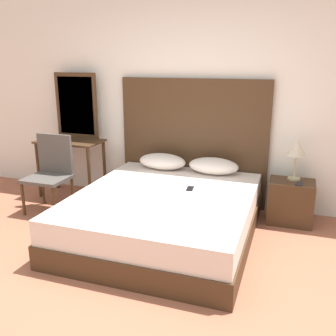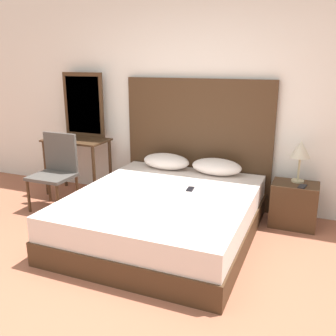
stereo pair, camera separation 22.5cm
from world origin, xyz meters
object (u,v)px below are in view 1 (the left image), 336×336
(phone_on_bed, at_px, (190,189))
(table_lamp, at_px, (297,149))
(vanity_desk, at_px, (71,151))
(chair, at_px, (51,169))
(phone_on_nightstand, at_px, (299,184))
(bed, at_px, (165,215))
(nightstand, at_px, (290,202))

(phone_on_bed, height_order, table_lamp, table_lamp)
(vanity_desk, xyz_separation_m, chair, (0.04, -0.52, -0.10))
(phone_on_nightstand, xyz_separation_m, chair, (-2.93, -0.45, 0.02))
(bed, distance_m, vanity_desk, 1.85)
(phone_on_nightstand, distance_m, vanity_desk, 2.98)
(table_lamp, height_order, phone_on_nightstand, table_lamp)
(table_lamp, bearing_deg, vanity_desk, -178.02)
(nightstand, xyz_separation_m, vanity_desk, (-2.90, -0.03, 0.38))
(vanity_desk, bearing_deg, phone_on_nightstand, -1.23)
(phone_on_nightstand, height_order, vanity_desk, vanity_desk)
(phone_on_bed, height_order, nightstand, nightstand)
(phone_on_nightstand, height_order, chair, chair)
(phone_on_bed, distance_m, phone_on_nightstand, 1.22)
(nightstand, relative_size, table_lamp, 1.07)
(phone_on_bed, distance_m, chair, 1.81)
(nightstand, bearing_deg, vanity_desk, -179.45)
(phone_on_bed, relative_size, phone_on_nightstand, 0.98)
(phone_on_bed, height_order, phone_on_nightstand, phone_on_nightstand)
(phone_on_bed, bearing_deg, bed, -133.91)
(nightstand, relative_size, chair, 0.53)
(chair, bearing_deg, phone_on_bed, -1.03)
(vanity_desk, bearing_deg, phone_on_bed, -16.55)
(phone_on_nightstand, bearing_deg, phone_on_bed, -156.58)
(table_lamp, relative_size, chair, 0.50)
(chair, bearing_deg, table_lamp, 12.16)
(bed, height_order, vanity_desk, vanity_desk)
(chair, bearing_deg, phone_on_nightstand, 8.80)
(bed, distance_m, nightstand, 1.50)
(bed, relative_size, phone_on_bed, 13.46)
(phone_on_bed, xyz_separation_m, table_lamp, (1.06, 0.65, 0.38))
(vanity_desk, bearing_deg, nightstand, 0.55)
(bed, height_order, table_lamp, table_lamp)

